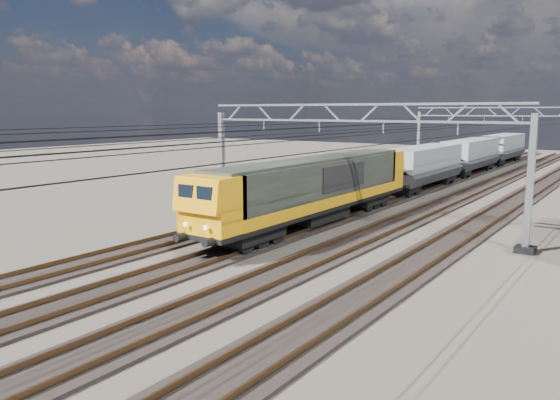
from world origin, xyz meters
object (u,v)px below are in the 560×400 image
Objects in this scene: locomotive at (316,186)px; hopper_wagon_third at (503,146)px; hopper_wagon_mid at (471,153)px; catenary_gantry_far at (502,136)px; hopper_wagon_lead at (423,164)px; catenary_gantry_mid at (350,161)px.

locomotive is 46.10m from hopper_wagon_third.
hopper_wagon_mid is 14.20m from hopper_wagon_third.
locomotive is (-2.00, -36.32, -1.58)m from catenary_gantry_far.
hopper_wagon_mid is at bearing 90.00° from hopper_wagon_lead.
hopper_wagon_lead is at bearing -90.00° from hopper_wagon_third.
catenary_gantry_mid reaches higher than hopper_wagon_third.
catenary_gantry_mid is 17.57m from hopper_wagon_lead.
hopper_wagon_mid is (-2.00, -4.43, -1.67)m from catenary_gantry_far.
catenary_gantry_far reaches higher than hopper_wagon_lead.
catenary_gantry_far is 10.11m from hopper_wagon_third.
hopper_wagon_lead is (-2.00, -18.63, -1.67)m from catenary_gantry_far.
catenary_gantry_mid is 45.85m from hopper_wagon_third.
catenary_gantry_far is at bearing 65.69° from hopper_wagon_mid.
hopper_wagon_mid is (-2.00, 31.57, -1.67)m from catenary_gantry_mid.
hopper_wagon_lead and hopper_wagon_third have the same top height.
hopper_wagon_mid is (0.00, 14.20, 0.00)m from hopper_wagon_lead.
catenary_gantry_mid is 1.53× the size of hopper_wagon_lead.
hopper_wagon_third is at bearing 90.00° from hopper_wagon_lead.
locomotive is at bearing -90.00° from hopper_wagon_lead.
hopper_wagon_third is (-0.00, 46.10, -0.09)m from locomotive.
catenary_gantry_mid reaches higher than locomotive.
locomotive is at bearing -170.83° from catenary_gantry_mid.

